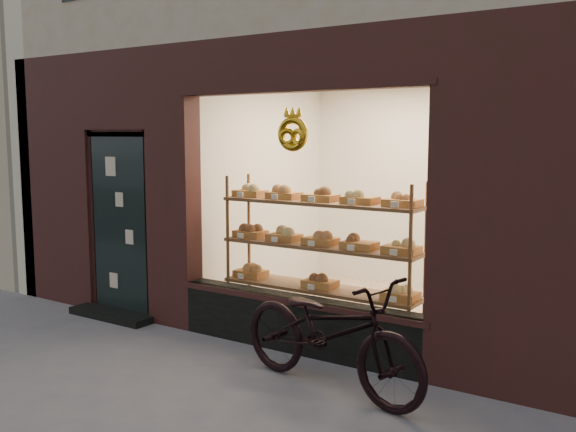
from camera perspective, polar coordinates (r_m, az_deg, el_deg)
The scene contains 3 objects.
ground at distance 5.33m, azimuth -16.41°, elevation -16.82°, with size 90.00×90.00×0.00m, color slate.
display_shelf at distance 6.67m, azimuth 2.89°, elevation -3.58°, with size 2.20×0.45×1.70m.
bicycle at distance 5.46m, azimuth 3.73°, elevation -10.25°, with size 0.67×1.92×1.01m, color black.
Camera 1 is at (3.76, -3.10, 2.15)m, focal length 40.00 mm.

